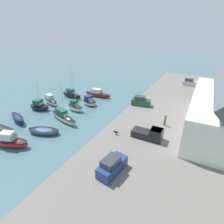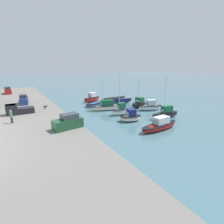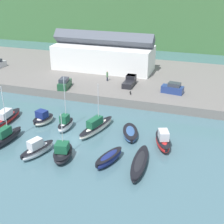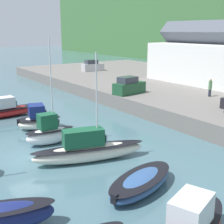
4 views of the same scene
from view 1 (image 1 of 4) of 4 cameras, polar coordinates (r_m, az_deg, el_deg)
ground_plane at (r=42.43m, az=-16.47°, el=0.12°), size 320.00×320.00×0.00m
quay_promenade at (r=31.52m, az=26.43°, el=-9.12°), size 91.17×30.01×1.69m
harbor_clubhouse at (r=34.81m, az=31.59°, el=0.76°), size 24.09×8.78×9.13m
moored_boat_0 at (r=50.03m, az=-4.71°, el=5.92°), size 2.39×7.91×2.24m
moored_boat_1 at (r=44.41m, az=-7.42°, el=3.36°), size 3.35×4.63×2.43m
moored_boat_2 at (r=41.51m, az=-11.99°, el=1.60°), size 1.77×4.30×8.92m
moored_boat_3 at (r=37.72m, az=-15.74°, el=-1.46°), size 3.90×8.62×7.96m
moored_boat_4 at (r=34.39m, az=-21.35°, el=-5.81°), size 4.03×6.26×0.96m
moored_boat_5 at (r=32.86m, az=-30.26°, el=-8.31°), size 3.75×6.19×2.68m
moored_boat_6 at (r=50.24m, az=-13.07°, el=5.60°), size 2.08×6.81×8.84m
moored_boat_7 at (r=47.20m, az=-19.40°, el=3.50°), size 3.46×5.95×2.54m
moored_boat_8 at (r=44.71m, az=-22.63°, el=1.79°), size 3.30×5.21×6.62m
moored_boat_9 at (r=40.79m, az=-28.40°, el=-1.85°), size 3.19×5.71×1.47m
parked_car_0 at (r=21.70m, az=-0.02°, el=-17.17°), size 4.40×2.35×2.16m
parked_car_1 at (r=40.09m, az=9.40°, el=3.45°), size 2.37×4.41×2.16m
parked_car_2 at (r=59.35m, az=24.00°, el=8.76°), size 2.08×4.31×2.16m
pickup_truck_0 at (r=28.14m, az=12.23°, el=-6.99°), size 2.00×4.73×1.90m
person_on_quay at (r=32.44m, az=16.96°, el=-2.43°), size 0.40×0.40×2.14m
dog_on_quay at (r=28.66m, az=1.29°, el=-6.56°), size 0.42×0.88×0.68m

